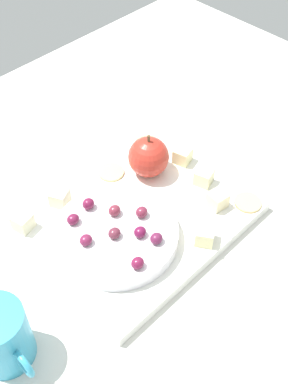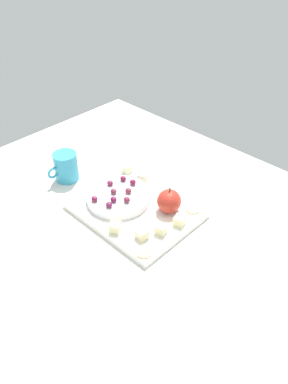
{
  "view_description": "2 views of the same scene",
  "coord_description": "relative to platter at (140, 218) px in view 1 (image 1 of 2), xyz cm",
  "views": [
    {
      "loc": [
        -36.53,
        -35.39,
        67.03
      ],
      "look_at": [
        1.13,
        2.21,
        8.63
      ],
      "focal_mm": 46.03,
      "sensor_mm": 36.0,
      "label": 1
    },
    {
      "loc": [
        58.47,
        -56.64,
        76.63
      ],
      "look_at": [
        0.18,
        3.59,
        10.87
      ],
      "focal_mm": 34.75,
      "sensor_mm": 36.0,
      "label": 2
    }
  ],
  "objects": [
    {
      "name": "grape_8",
      "position": [
        -1.4,
        -1.88,
        4.24
      ],
      "size": [
        1.96,
        1.77,
        1.74
      ],
      "primitive_type": "ellipsoid",
      "color": "maroon",
      "rests_on": "serving_dish"
    },
    {
      "name": "cracker_0",
      "position": [
        12.72,
        11.02,
        1.18
      ],
      "size": [
        4.47,
        4.47,
        0.4
      ],
      "primitive_type": "cylinder",
      "color": "#DCC684",
      "rests_on": "platter"
    },
    {
      "name": "platter",
      "position": [
        0.0,
        0.0,
        0.0
      ],
      "size": [
        34.32,
        27.09,
        1.96
      ],
      "primitive_type": "cube",
      "color": "white",
      "rests_on": "table"
    },
    {
      "name": "serving_dish",
      "position": [
        -5.98,
        -1.32,
        2.18
      ],
      "size": [
        18.96,
        18.96,
        2.39
      ],
      "primitive_type": "cylinder",
      "color": "white",
      "rests_on": "platter"
    },
    {
      "name": "cracker_2",
      "position": [
        14.24,
        -10.96,
        1.18
      ],
      "size": [
        4.47,
        4.47,
        0.4
      ],
      "primitive_type": "cylinder",
      "color": "#E4BF7C",
      "rests_on": "platter"
    },
    {
      "name": "grape_1",
      "position": [
        -7.08,
        -1.86,
        4.17
      ],
      "size": [
        1.96,
        1.77,
        1.6
      ],
      "primitive_type": "ellipsoid",
      "color": "maroon",
      "rests_on": "serving_dish"
    },
    {
      "name": "cheese_cube_1",
      "position": [
        -14.78,
        10.96,
        2.36
      ],
      "size": [
        3.31,
        3.31,
        2.77
      ],
      "primitive_type": "cube",
      "rotation": [
        0.0,
        0.0,
        0.22
      ],
      "color": "beige",
      "rests_on": "platter"
    },
    {
      "name": "apple_whole",
      "position": [
        7.95,
        5.85,
        4.49
      ],
      "size": [
        7.02,
        7.02,
        7.02
      ],
      "primitive_type": "sphere",
      "color": "red",
      "rests_on": "platter"
    },
    {
      "name": "cheese_cube_0",
      "position": [
        10.25,
        -7.63,
        2.36
      ],
      "size": [
        3.14,
        3.14,
        2.77
      ],
      "primitive_type": "cube",
      "rotation": [
        0.0,
        0.0,
        1.42
      ],
      "color": "beige",
      "rests_on": "platter"
    },
    {
      "name": "grape_5",
      "position": [
        -4.09,
        1.34,
        4.21
      ],
      "size": [
        1.96,
        1.77,
        1.69
      ],
      "primitive_type": "ellipsoid",
      "color": "maroon",
      "rests_on": "serving_dish"
    },
    {
      "name": "cheese_cube_3",
      "position": [
        -7.54,
        10.87,
        2.36
      ],
      "size": [
        3.69,
        3.69,
        2.77
      ],
      "primitive_type": "cube",
      "rotation": [
        0.0,
        0.0,
        0.44
      ],
      "color": "beige",
      "rests_on": "platter"
    },
    {
      "name": "grape_2",
      "position": [
        -8.38,
        -8.1,
        4.22
      ],
      "size": [
        1.96,
        1.77,
        1.7
      ],
      "primitive_type": "ellipsoid",
      "color": "maroon",
      "rests_on": "serving_dish"
    },
    {
      "name": "cheese_cube_2",
      "position": [
        12.62,
        -2.71,
        2.36
      ],
      "size": [
        3.43,
        3.43,
        2.77
      ],
      "primitive_type": "cube",
      "rotation": [
        0.0,
        0.0,
        0.28
      ],
      "color": "beige",
      "rests_on": "platter"
    },
    {
      "name": "cheese_cube_5",
      "position": [
        14.02,
        3.37,
        2.36
      ],
      "size": [
        3.37,
        3.37,
        2.77
      ],
      "primitive_type": "cube",
      "rotation": [
        0.0,
        0.0,
        0.25
      ],
      "color": "beige",
      "rests_on": "platter"
    },
    {
      "name": "cheese_cube_4",
      "position": [
        3.2,
        -10.85,
        2.36
      ],
      "size": [
        3.84,
        3.84,
        2.77
      ],
      "primitive_type": "cube",
      "rotation": [
        0.0,
        0.0,
        0.6
      ],
      "color": "beige",
      "rests_on": "platter"
    },
    {
      "name": "cup",
      "position": [
        -28.26,
        -3.58,
        3.81
      ],
      "size": [
        7.7,
        10.9,
        9.58
      ],
      "color": "#349CBE",
      "rests_on": "table"
    },
    {
      "name": "grape_0",
      "position": [
        -9.72,
        4.53,
        4.18
      ],
      "size": [
        1.96,
        1.77,
        1.62
      ],
      "primitive_type": "ellipsoid",
      "color": "maroon",
      "rests_on": "serving_dish"
    },
    {
      "name": "grape_7",
      "position": [
        -6.09,
        5.18,
        4.29
      ],
      "size": [
        1.96,
        1.77,
        1.83
      ],
      "primitive_type": "ellipsoid",
      "color": "maroon",
      "rests_on": "serving_dish"
    },
    {
      "name": "grape_6",
      "position": [
        -3.39,
        -6.96,
        4.19
      ],
      "size": [
        1.96,
        1.77,
        1.63
      ],
      "primitive_type": "ellipsoid",
      "color": "#631E40",
      "rests_on": "serving_dish"
    },
    {
      "name": "grape_3",
      "position": [
        -10.89,
        0.17,
        4.17
      ],
      "size": [
        1.96,
        1.77,
        1.6
      ],
      "primitive_type": "ellipsoid",
      "color": "maroon",
      "rests_on": "serving_dish"
    },
    {
      "name": "cracker_1",
      "position": [
        3.05,
        10.13,
        1.18
      ],
      "size": [
        4.47,
        4.47,
        0.4
      ],
      "primitive_type": "cylinder",
      "color": "#D2C181",
      "rests_on": "platter"
    },
    {
      "name": "grape_4",
      "position": [
        -4.25,
        -4.42,
        4.19
      ],
      "size": [
        1.96,
        1.77,
        1.63
      ],
      "primitive_type": "ellipsoid",
      "color": "maroon",
      "rests_on": "serving_dish"
    },
    {
      "name": "apple_stem",
      "position": [
        7.95,
        5.85,
        8.6
      ],
      "size": [
        0.5,
        0.5,
        1.2
      ],
      "primitive_type": "cylinder",
      "color": "brown",
      "rests_on": "apple_whole"
    },
    {
      "name": "table",
      "position": [
        1.03,
        -1.05,
        -2.94
      ],
      "size": [
        127.04,
        104.06,
        3.92
      ],
      "primitive_type": "cube",
      "color": "silver",
      "rests_on": "ground"
    }
  ]
}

